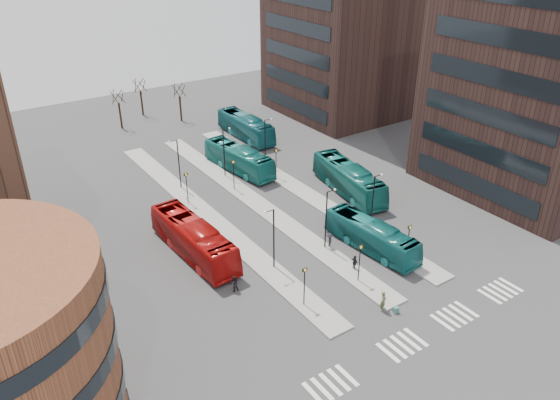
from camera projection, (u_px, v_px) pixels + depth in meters
ground at (453, 372)px, 39.10m from camera, size 160.00×160.00×0.00m
island_left at (208, 216)px, 59.01m from camera, size 2.50×45.00×0.15m
island_mid at (255, 202)px, 62.00m from camera, size 2.50×45.00×0.15m
island_right at (298, 188)px, 64.99m from camera, size 2.50×45.00×0.15m
suitcase at (396, 310)px, 44.78m from camera, size 0.51×0.45×0.53m
red_bus at (194, 239)px, 51.77m from camera, size 3.51×12.68×3.50m
teal_bus_a at (371, 236)px, 52.70m from camera, size 3.36×10.84×2.97m
teal_bus_b at (239, 159)px, 68.97m from camera, size 4.04×11.86×3.24m
teal_bus_c at (349, 179)px, 63.45m from camera, size 4.92×12.74×3.46m
teal_bus_d at (246, 127)px, 79.24m from camera, size 2.81×11.96×3.33m
traveller at (383, 301)px, 44.73m from camera, size 0.81×0.75×1.85m
commuter_a at (234, 284)px, 47.13m from camera, size 0.82×0.68×1.52m
commuter_b at (355, 263)px, 49.97m from camera, size 0.42×0.90×1.51m
commuter_c at (329, 241)px, 53.15m from camera, size 1.17×1.22×1.67m
crosswalk_stripes at (427, 331)px, 42.89m from camera, size 22.35×2.40×0.01m
tower_near at (552, 59)px, 59.76m from camera, size 20.12×20.00×30.00m
tower_far at (349, 16)px, 84.62m from camera, size 20.12×20.00×30.00m
sign_poles at (287, 209)px, 55.60m from camera, size 12.45×22.12×3.65m
lamp_posts at (269, 179)px, 59.22m from camera, size 14.04×20.24×6.12m
bare_trees at (147, 105)px, 84.99m from camera, size 10.97×8.14×5.90m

